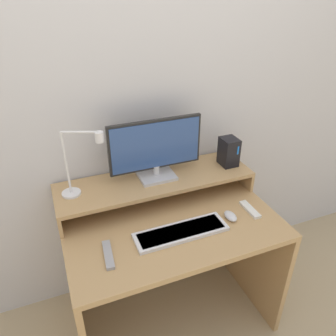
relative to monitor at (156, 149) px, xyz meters
name	(u,v)px	position (x,y,z in m)	size (l,w,h in m)	color
wall_back	(142,100)	(-0.01, 0.17, 0.22)	(6.00, 0.05, 2.50)	silver
desk	(170,250)	(-0.01, -0.23, -0.52)	(1.10, 0.73, 0.73)	tan
monitor_shelf	(156,182)	(-0.01, -0.02, -0.19)	(1.10, 0.32, 0.13)	tan
monitor	(156,149)	(0.00, 0.00, 0.00)	(0.51, 0.17, 0.34)	#BCBCC1
desk_lamp	(80,166)	(-0.41, -0.02, -0.01)	(0.23, 0.13, 0.35)	silver
router_dock	(229,152)	(0.44, -0.02, -0.09)	(0.09, 0.11, 0.17)	black
keyboard	(181,232)	(0.00, -0.36, -0.29)	(0.47, 0.14, 0.02)	silver
mouse	(230,216)	(0.28, -0.34, -0.28)	(0.05, 0.09, 0.03)	silver
remote_control	(108,255)	(-0.37, -0.37, -0.29)	(0.05, 0.18, 0.02)	#99999E
remote_secondary	(250,209)	(0.42, -0.33, -0.29)	(0.04, 0.16, 0.02)	white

